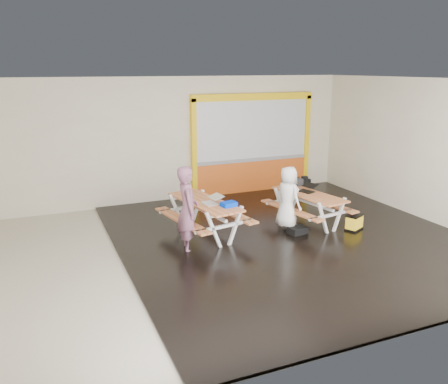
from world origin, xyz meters
name	(u,v)px	position (x,y,z in m)	size (l,w,h in m)	color
room	(241,167)	(0.00, 0.00, 1.75)	(10.02, 8.02, 3.52)	beige
deck	(291,238)	(1.25, 0.00, 0.03)	(7.50, 7.98, 0.05)	black
kiosk	(252,146)	(2.20, 3.93, 1.44)	(3.88, 0.16, 3.00)	#D95B1B
picnic_table_left	(205,210)	(-0.48, 0.87, 0.65)	(1.82, 2.37, 0.86)	#BC6F3F
picnic_table_right	(309,201)	(2.12, 0.66, 0.61)	(1.70, 2.21, 0.80)	#BC6F3F
person_left	(188,210)	(-1.08, 0.26, 0.89)	(0.67, 0.44, 1.84)	#7F4F67
person_right	(288,197)	(1.43, 0.47, 0.83)	(0.70, 0.46, 1.44)	white
laptop_left	(212,201)	(-0.40, 0.63, 0.91)	(0.46, 0.43, 0.18)	silver
laptop_right	(308,189)	(2.19, 0.84, 0.86)	(0.52, 0.49, 0.17)	black
blue_pouch	(229,204)	(-0.15, 0.28, 0.90)	(0.32, 0.23, 0.09)	#0030D0
toolbox	(295,182)	(2.19, 1.43, 0.89)	(0.41, 0.24, 0.23)	black
backpack	(304,186)	(2.58, 1.59, 0.73)	(0.32, 0.24, 0.48)	black
dark_case	(297,230)	(1.51, 0.13, 0.13)	(0.41, 0.31, 0.15)	black
fluke_bag	(354,222)	(2.87, -0.16, 0.23)	(0.50, 0.43, 0.37)	black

